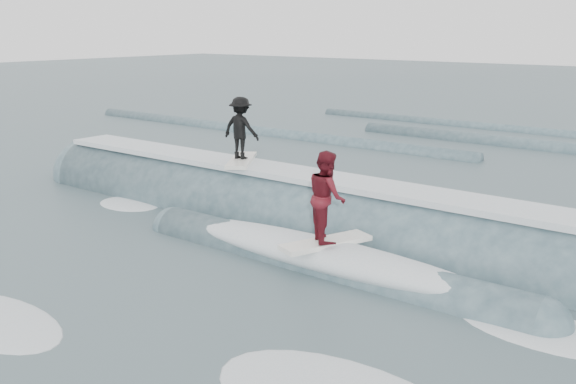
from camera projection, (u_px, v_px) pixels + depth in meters
The scene contains 6 objects.
ground at pixel (210, 268), 13.36m from camera, with size 160.00×160.00×0.00m, color #3B4E56.
breaking_wave at pixel (313, 229), 15.85m from camera, with size 20.63×4.07×2.58m.
surfer_black at pixel (241, 131), 17.00m from camera, with size 1.53×1.99×1.75m.
surfer_red at pixel (327, 200), 12.99m from camera, with size 1.24×2.06×1.97m.
whitewater at pixel (227, 312), 11.33m from camera, with size 14.18×8.07×0.10m.
far_swells at pixel (462, 142), 28.04m from camera, with size 36.86×8.65×0.80m.
Camera 1 is at (8.92, -8.96, 4.88)m, focal length 40.00 mm.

